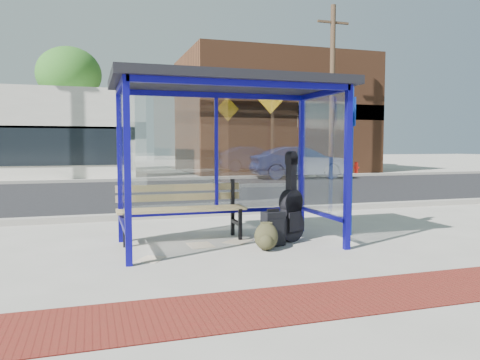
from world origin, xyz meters
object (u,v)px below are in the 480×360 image
object	(u,v)px
bench	(181,207)
parked_car	(300,163)
backpack	(266,237)
guitar_bag	(291,211)
suitcase	(273,229)
fire_hydrant	(356,168)

from	to	relation	value
bench	parked_car	size ratio (longest dim) A/B	0.46
backpack	guitar_bag	bearing A→B (deg)	59.59
bench	guitar_bag	xyz separation A→B (m)	(1.57, -0.63, -0.05)
suitcase	fire_hydrant	xyz separation A→B (m)	(10.25, 14.39, 0.10)
parked_car	fire_hydrant	bearing A→B (deg)	-60.16
backpack	parked_car	distance (m)	14.42
suitcase	backpack	distance (m)	0.32
guitar_bag	fire_hydrant	size ratio (longest dim) A/B	2.01
bench	parked_car	world-z (taller)	parked_car
bench	fire_hydrant	distance (m)	17.73
bench	parked_car	bearing A→B (deg)	58.34
bench	suitcase	size ratio (longest dim) A/B	3.58
guitar_bag	suitcase	distance (m)	0.48
parked_car	fire_hydrant	size ratio (longest dim) A/B	6.62
backpack	bench	bearing A→B (deg)	153.60
suitcase	backpack	size ratio (longest dim) A/B	1.38
parked_car	fire_hydrant	world-z (taller)	parked_car
guitar_bag	parked_car	world-z (taller)	parked_car
suitcase	backpack	world-z (taller)	suitcase
backpack	fire_hydrant	distance (m)	17.98
guitar_bag	fire_hydrant	distance (m)	17.28
parked_car	fire_hydrant	distance (m)	4.34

